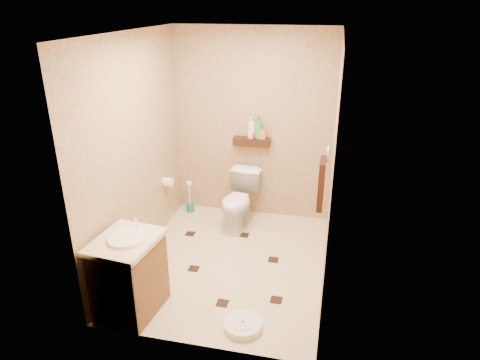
# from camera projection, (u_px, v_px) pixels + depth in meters

# --- Properties ---
(ground) EXTENTS (2.50, 2.50, 0.00)m
(ground) POSITION_uv_depth(u_px,v_px,m) (230.00, 262.00, 4.70)
(ground) COLOR beige
(ground) RESTS_ON ground
(wall_back) EXTENTS (2.00, 0.04, 2.40)m
(wall_back) POSITION_uv_depth(u_px,v_px,m) (253.00, 126.00, 5.36)
(wall_back) COLOR tan
(wall_back) RESTS_ON ground
(wall_front) EXTENTS (2.00, 0.04, 2.40)m
(wall_front) POSITION_uv_depth(u_px,v_px,m) (188.00, 218.00, 3.11)
(wall_front) COLOR tan
(wall_front) RESTS_ON ground
(wall_left) EXTENTS (0.04, 2.50, 2.40)m
(wall_left) POSITION_uv_depth(u_px,v_px,m) (136.00, 153.00, 4.43)
(wall_left) COLOR tan
(wall_left) RESTS_ON ground
(wall_right) EXTENTS (0.04, 2.50, 2.40)m
(wall_right) POSITION_uv_depth(u_px,v_px,m) (332.00, 168.00, 4.03)
(wall_right) COLOR tan
(wall_right) RESTS_ON ground
(ceiling) EXTENTS (2.00, 2.50, 0.02)m
(ceiling) POSITION_uv_depth(u_px,v_px,m) (228.00, 32.00, 3.76)
(ceiling) COLOR white
(ceiling) RESTS_ON wall_back
(wall_shelf) EXTENTS (0.46, 0.14, 0.10)m
(wall_shelf) POSITION_uv_depth(u_px,v_px,m) (252.00, 142.00, 5.35)
(wall_shelf) COLOR #311C0D
(wall_shelf) RESTS_ON wall_back
(floor_accents) EXTENTS (1.32, 1.40, 0.01)m
(floor_accents) POSITION_uv_depth(u_px,v_px,m) (232.00, 264.00, 4.67)
(floor_accents) COLOR black
(floor_accents) RESTS_ON ground
(toilet) EXTENTS (0.47, 0.73, 0.70)m
(toilet) POSITION_uv_depth(u_px,v_px,m) (239.00, 201.00, 5.33)
(toilet) COLOR white
(toilet) RESTS_ON ground
(vanity) EXTENTS (0.58, 0.67, 0.87)m
(vanity) POSITION_uv_depth(u_px,v_px,m) (129.00, 275.00, 3.84)
(vanity) COLOR brown
(vanity) RESTS_ON ground
(bathroom_scale) EXTENTS (0.41, 0.41, 0.07)m
(bathroom_scale) POSITION_uv_depth(u_px,v_px,m) (243.00, 325.00, 3.75)
(bathroom_scale) COLOR white
(bathroom_scale) RESTS_ON ground
(toilet_brush) EXTENTS (0.10, 0.10, 0.45)m
(toilet_brush) POSITION_uv_depth(u_px,v_px,m) (190.00, 201.00, 5.76)
(toilet_brush) COLOR #1C706E
(toilet_brush) RESTS_ON ground
(towel_ring) EXTENTS (0.12, 0.30, 0.76)m
(towel_ring) POSITION_uv_depth(u_px,v_px,m) (322.00, 182.00, 4.37)
(towel_ring) COLOR silver
(towel_ring) RESTS_ON wall_right
(toilet_paper) EXTENTS (0.12, 0.11, 0.12)m
(toilet_paper) POSITION_uv_depth(u_px,v_px,m) (168.00, 182.00, 5.24)
(toilet_paper) COLOR white
(toilet_paper) RESTS_ON wall_left
(bottle_a) EXTENTS (0.15, 0.15, 0.28)m
(bottle_a) POSITION_uv_depth(u_px,v_px,m) (252.00, 127.00, 5.28)
(bottle_a) COLOR silver
(bottle_a) RESTS_ON wall_shelf
(bottle_b) EXTENTS (0.07, 0.07, 0.16)m
(bottle_b) POSITION_uv_depth(u_px,v_px,m) (252.00, 132.00, 5.30)
(bottle_b) COLOR #FFFE35
(bottle_b) RESTS_ON wall_shelf
(bottle_c) EXTENTS (0.13, 0.13, 0.14)m
(bottle_c) POSITION_uv_depth(u_px,v_px,m) (254.00, 133.00, 5.30)
(bottle_c) COLOR red
(bottle_c) RESTS_ON wall_shelf
(bottle_d) EXTENTS (0.13, 0.13, 0.28)m
(bottle_d) POSITION_uv_depth(u_px,v_px,m) (259.00, 127.00, 5.26)
(bottle_d) COLOR green
(bottle_d) RESTS_ON wall_shelf
(bottle_e) EXTENTS (0.11, 0.11, 0.17)m
(bottle_e) POSITION_uv_depth(u_px,v_px,m) (262.00, 132.00, 5.28)
(bottle_e) COLOR #C77A42
(bottle_e) RESTS_ON wall_shelf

